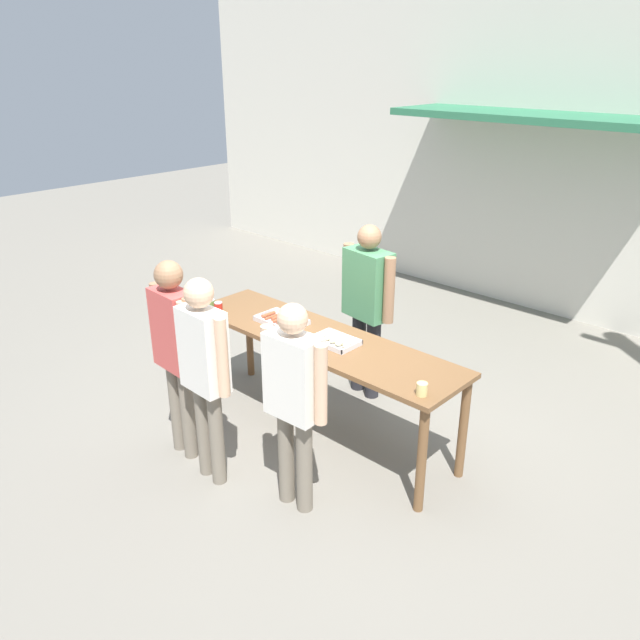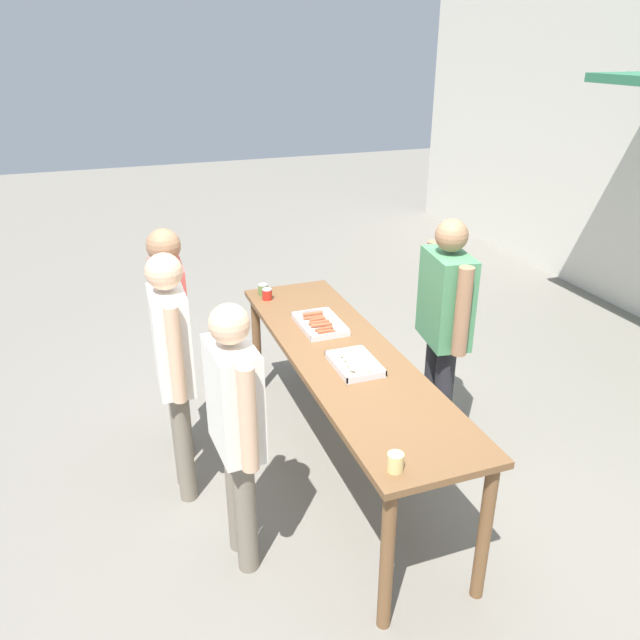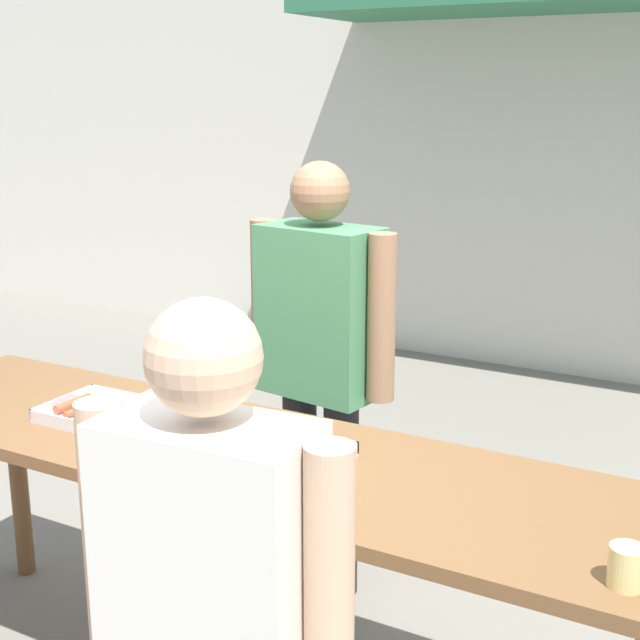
# 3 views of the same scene
# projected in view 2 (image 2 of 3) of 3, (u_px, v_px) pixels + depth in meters

# --- Properties ---
(ground_plane) EXTENTS (24.00, 24.00, 0.00)m
(ground_plane) POSITION_uv_depth(u_px,v_px,m) (343.00, 470.00, 4.31)
(ground_plane) COLOR slate
(serving_table) EXTENTS (2.58, 0.68, 0.90)m
(serving_table) POSITION_uv_depth(u_px,v_px,m) (345.00, 369.00, 3.98)
(serving_table) COLOR brown
(serving_table) RESTS_ON ground
(food_tray_sausages) EXTENTS (0.43, 0.28, 0.04)m
(food_tray_sausages) POSITION_uv_depth(u_px,v_px,m) (320.00, 324.00, 4.32)
(food_tray_sausages) COLOR silver
(food_tray_sausages) RESTS_ON serving_table
(food_tray_buns) EXTENTS (0.37, 0.26, 0.06)m
(food_tray_buns) POSITION_uv_depth(u_px,v_px,m) (355.00, 365.00, 3.77)
(food_tray_buns) COLOR silver
(food_tray_buns) RESTS_ON serving_table
(condiment_jar_mustard) EXTENTS (0.08, 0.08, 0.09)m
(condiment_jar_mustard) POSITION_uv_depth(u_px,v_px,m) (263.00, 290.00, 4.84)
(condiment_jar_mustard) COLOR #567A38
(condiment_jar_mustard) RESTS_ON serving_table
(condiment_jar_ketchup) EXTENTS (0.08, 0.08, 0.09)m
(condiment_jar_ketchup) POSITION_uv_depth(u_px,v_px,m) (267.00, 294.00, 4.75)
(condiment_jar_ketchup) COLOR #B22319
(condiment_jar_ketchup) RESTS_ON serving_table
(beer_cup) EXTENTS (0.08, 0.08, 0.09)m
(beer_cup) POSITION_uv_depth(u_px,v_px,m) (395.00, 462.00, 2.86)
(beer_cup) COLOR #DBC67A
(beer_cup) RESTS_ON serving_table
(person_server_behind_table) EXTENTS (0.64, 0.30, 1.66)m
(person_server_behind_table) POSITION_uv_depth(u_px,v_px,m) (444.00, 316.00, 4.27)
(person_server_behind_table) COLOR #232328
(person_server_behind_table) RESTS_ON ground
(person_customer_holding_hotdog) EXTENTS (0.53, 0.22, 1.65)m
(person_customer_holding_hotdog) POSITION_uv_depth(u_px,v_px,m) (172.00, 325.00, 4.10)
(person_customer_holding_hotdog) COLOR #756B5B
(person_customer_holding_hotdog) RESTS_ON ground
(person_customer_with_cup) EXTENTS (0.56, 0.24, 1.57)m
(person_customer_with_cup) POSITION_uv_depth(u_px,v_px,m) (235.00, 418.00, 3.21)
(person_customer_with_cup) COLOR #756B5B
(person_customer_with_cup) RESTS_ON ground
(person_customer_waiting_in_line) EXTENTS (0.53, 0.21, 1.63)m
(person_customer_waiting_in_line) POSITION_uv_depth(u_px,v_px,m) (173.00, 357.00, 3.71)
(person_customer_waiting_in_line) COLOR #756B5B
(person_customer_waiting_in_line) RESTS_ON ground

